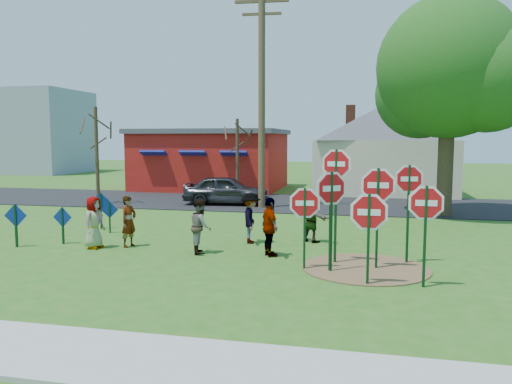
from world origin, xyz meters
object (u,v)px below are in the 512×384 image
suv (226,190)px  leafy_tree (453,75)px  stop_sign_d (409,188)px  stop_sign_b (336,176)px  person_b (129,221)px  utility_pole (262,94)px  stop_sign_c (378,195)px  person_a (94,222)px  stop_sign_a (305,210)px

suv → leafy_tree: 11.48m
stop_sign_d → stop_sign_b: bearing=-178.2°
suv → leafy_tree: (10.14, -1.53, 5.14)m
person_b → utility_pole: size_ratio=0.15×
stop_sign_c → person_b: size_ratio=1.74×
stop_sign_d → person_b: bearing=167.6°
stop_sign_c → person_a: (-8.21, 0.65, -1.09)m
person_b → leafy_tree: (10.38, 8.45, 5.13)m
stop_sign_b → stop_sign_c: 1.19m
person_b → leafy_tree: 14.33m
stop_sign_c → person_a: 8.30m
stop_sign_c → suv: 13.14m
stop_sign_a → person_b: bearing=158.1°
stop_sign_a → person_b: 5.76m
person_a → person_b: 1.01m
stop_sign_d → stop_sign_a: bearing=-165.1°
leafy_tree → stop_sign_b: bearing=-114.4°
stop_sign_b → person_a: 7.32m
stop_sign_d → person_a: (-9.00, -0.10, -1.20)m
stop_sign_c → stop_sign_b: bearing=162.3°
stop_sign_b → person_b: size_ratio=2.02×
person_a → suv: 10.45m
stop_sign_b → stop_sign_d: size_ratio=1.15×
stop_sign_d → person_a: stop_sign_d is taller
leafy_tree → suv: bearing=171.4°
person_b → leafy_tree: bearing=-33.9°
suv → stop_sign_b: bearing=-155.8°
person_b → stop_sign_c: bearing=-81.3°
stop_sign_c → leafy_tree: bearing=73.1°
stop_sign_c → utility_pole: size_ratio=0.26×
stop_sign_a → stop_sign_c: 1.86m
person_b → suv: (0.24, 9.98, -0.02)m
stop_sign_d → person_a: 9.08m
stop_sign_b → stop_sign_c: (1.05, -0.36, -0.43)m
stop_sign_c → stop_sign_d: stop_sign_d is taller
stop_sign_a → leafy_tree: leafy_tree is taller
stop_sign_a → stop_sign_b: 1.34m
person_a → suv: (1.17, 10.38, -0.02)m
person_b → stop_sign_d: bearing=-75.1°
person_b → stop_sign_b: bearing=-79.4°
suv → leafy_tree: leafy_tree is taller
stop_sign_a → stop_sign_c: size_ratio=0.81×
stop_sign_b → person_a: (-7.15, 0.29, -1.52)m
stop_sign_a → leafy_tree: (4.87, 9.95, 4.40)m
stop_sign_a → stop_sign_b: size_ratio=0.70×
stop_sign_c → person_a: size_ratio=1.73×
stop_sign_a → utility_pole: 11.95m
stop_sign_c → suv: (-7.04, 11.04, -1.11)m
stop_sign_d → stop_sign_c: bearing=-146.7°
person_b → suv: person_b is taller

